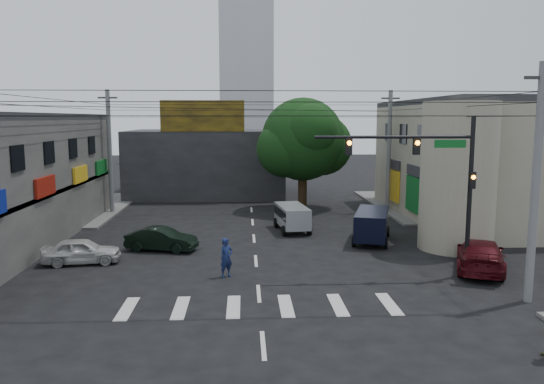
{
  "coord_description": "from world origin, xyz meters",
  "views": [
    {
      "loc": [
        -0.57,
        -23.89,
        7.12
      ],
      "look_at": [
        0.92,
        4.0,
        3.22
      ],
      "focal_mm": 35.0,
      "sensor_mm": 36.0,
      "label": 1
    }
  ],
  "objects": [
    {
      "name": "traffic_officer",
      "position": [
        -1.39,
        -0.63,
        0.9
      ],
      "size": [
        1.07,
        1.06,
        1.79
      ],
      "primitive_type": "imported",
      "rotation": [
        0.0,
        0.0,
        0.65
      ],
      "color": "#151F49",
      "rests_on": "ground"
    },
    {
      "name": "ground",
      "position": [
        0.0,
        0.0,
        0.0
      ],
      "size": [
        160.0,
        160.0,
        0.0
      ],
      "primitive_type": "plane",
      "color": "black",
      "rests_on": "ground"
    },
    {
      "name": "corner_column",
      "position": [
        11.0,
        4.0,
        4.0
      ],
      "size": [
        4.0,
        4.0,
        8.0
      ],
      "primitive_type": "cylinder",
      "color": "gray",
      "rests_on": "ground"
    },
    {
      "name": "maroon_sedan",
      "position": [
        10.5,
        -0.22,
        0.74
      ],
      "size": [
        5.69,
        6.58,
        1.48
      ],
      "primitive_type": "imported",
      "rotation": [
        0.0,
        0.0,
        2.75
      ],
      "color": "#3E080E",
      "rests_on": "ground"
    },
    {
      "name": "dark_sedan",
      "position": [
        -5.05,
        4.39,
        0.63
      ],
      "size": [
        3.14,
        4.45,
        1.26
      ],
      "primitive_type": "imported",
      "rotation": [
        0.0,
        0.0,
        1.32
      ],
      "color": "black",
      "rests_on": "ground"
    },
    {
      "name": "navy_van",
      "position": [
        6.82,
        5.88,
        0.9
      ],
      "size": [
        5.49,
        4.27,
        1.81
      ],
      "primitive_type": null,
      "rotation": [
        0.0,
        0.0,
        1.27
      ],
      "color": "black",
      "rests_on": "ground"
    },
    {
      "name": "building_far",
      "position": [
        -4.0,
        26.0,
        3.0
      ],
      "size": [
        14.0,
        10.0,
        6.0
      ],
      "primitive_type": "cube",
      "color": "#232326",
      "rests_on": "ground"
    },
    {
      "name": "sidewalk_far_left",
      "position": [
        -18.0,
        18.0,
        0.07
      ],
      "size": [
        16.0,
        16.0,
        0.15
      ],
      "primitive_type": "cube",
      "color": "#514F4C",
      "rests_on": "ground"
    },
    {
      "name": "tower_distant",
      "position": [
        0.0,
        70.0,
        22.0
      ],
      "size": [
        9.0,
        9.0,
        44.0
      ],
      "primitive_type": "cube",
      "color": "silver",
      "rests_on": "ground"
    },
    {
      "name": "building_right",
      "position": [
        18.0,
        13.0,
        4.0
      ],
      "size": [
        14.0,
        18.0,
        8.0
      ],
      "primitive_type": "cube",
      "color": "gray",
      "rests_on": "ground"
    },
    {
      "name": "traffic_gantry",
      "position": [
        7.82,
        -1.0,
        4.83
      ],
      "size": [
        7.1,
        0.35,
        7.2
      ],
      "color": "black",
      "rests_on": "ground"
    },
    {
      "name": "utility_pole_near_right",
      "position": [
        10.5,
        -4.5,
        4.6
      ],
      "size": [
        0.32,
        0.32,
        9.2
      ],
      "primitive_type": "cylinder",
      "color": "#59595B",
      "rests_on": "ground"
    },
    {
      "name": "utility_pole_far_left",
      "position": [
        -10.5,
        16.0,
        4.6
      ],
      "size": [
        0.32,
        0.32,
        9.2
      ],
      "primitive_type": "cylinder",
      "color": "#59595B",
      "rests_on": "ground"
    },
    {
      "name": "billboard",
      "position": [
        -4.0,
        21.1,
        7.3
      ],
      "size": [
        7.0,
        0.3,
        2.6
      ],
      "primitive_type": "cube",
      "color": "olive",
      "rests_on": "building_far"
    },
    {
      "name": "sidewalk_far_right",
      "position": [
        18.0,
        18.0,
        0.07
      ],
      "size": [
        16.0,
        16.0,
        0.15
      ],
      "primitive_type": "cube",
      "color": "#514F4C",
      "rests_on": "ground"
    },
    {
      "name": "utility_pole_far_right",
      "position": [
        10.5,
        16.0,
        4.6
      ],
      "size": [
        0.32,
        0.32,
        9.2
      ],
      "primitive_type": "cylinder",
      "color": "#59595B",
      "rests_on": "ground"
    },
    {
      "name": "silver_minivan",
      "position": [
        2.47,
        9.0,
        0.81
      ],
      "size": [
        4.19,
        2.56,
        1.63
      ],
      "primitive_type": null,
      "rotation": [
        0.0,
        0.0,
        1.7
      ],
      "color": "#999BA0",
      "rests_on": "ground"
    },
    {
      "name": "street_tree",
      "position": [
        4.0,
        17.0,
        5.47
      ],
      "size": [
        6.4,
        6.4,
        8.7
      ],
      "color": "black",
      "rests_on": "ground"
    },
    {
      "name": "white_compact",
      "position": [
        -8.59,
        2.0,
        0.63
      ],
      "size": [
        2.41,
        4.09,
        1.27
      ],
      "primitive_type": "imported",
      "rotation": [
        0.0,
        0.0,
        1.69
      ],
      "color": "#B5B5B1",
      "rests_on": "ground"
    }
  ]
}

